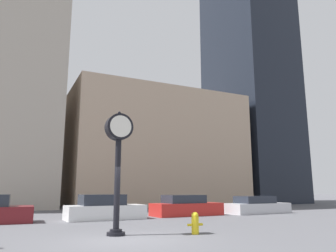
# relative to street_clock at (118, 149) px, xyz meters

# --- Properties ---
(ground_plane) EXTENTS (200.00, 200.00, 0.00)m
(ground_plane) POSITION_rel_street_clock_xyz_m (0.01, -1.17, -3.19)
(ground_plane) COLOR #515156
(building_storefront_row) EXTENTS (19.11, 12.00, 12.37)m
(building_storefront_row) POSITION_rel_street_clock_xyz_m (11.03, 22.83, 3.00)
(building_storefront_row) COLOR tan
(building_storefront_row) RESTS_ON ground_plane
(building_glass_modern) EXTENTS (8.30, 12.00, 35.35)m
(building_glass_modern) POSITION_rel_street_clock_xyz_m (25.71, 22.83, 14.49)
(building_glass_modern) COLOR black
(building_glass_modern) RESTS_ON ground_plane
(street_clock) EXTENTS (1.03, 0.68, 4.69)m
(street_clock) POSITION_rel_street_clock_xyz_m (0.00, 0.00, 0.00)
(street_clock) COLOR black
(street_clock) RESTS_ON ground_plane
(car_white) EXTENTS (4.49, 1.91, 1.39)m
(car_white) POSITION_rel_street_clock_xyz_m (1.32, 6.63, -2.61)
(car_white) COLOR silver
(car_white) RESTS_ON ground_plane
(car_red) EXTENTS (4.77, 2.07, 1.32)m
(car_red) POSITION_rel_street_clock_xyz_m (6.85, 7.12, -2.63)
(car_red) COLOR red
(car_red) RESTS_ON ground_plane
(car_silver) EXTENTS (4.88, 2.08, 1.21)m
(car_silver) POSITION_rel_street_clock_xyz_m (12.36, 6.70, -2.68)
(car_silver) COLOR #BCBCC1
(car_silver) RESTS_ON ground_plane
(fire_hydrant_near) EXTENTS (0.64, 0.28, 0.82)m
(fire_hydrant_near) POSITION_rel_street_clock_xyz_m (2.81, -0.97, -2.77)
(fire_hydrant_near) COLOR yellow
(fire_hydrant_near) RESTS_ON ground_plane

